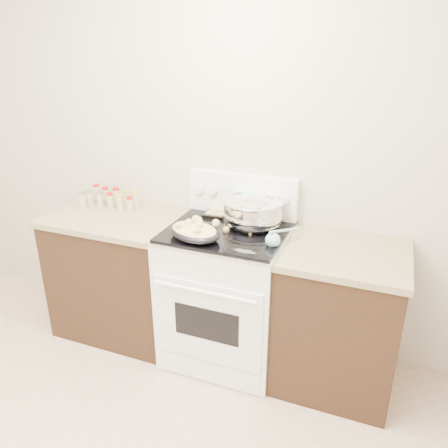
% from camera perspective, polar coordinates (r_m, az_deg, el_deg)
% --- Properties ---
extents(counter_left, '(0.93, 0.67, 0.92)m').
position_cam_1_polar(counter_left, '(3.32, -13.12, -6.24)').
color(counter_left, black).
rests_on(counter_left, ground).
extents(counter_right, '(0.73, 0.67, 0.92)m').
position_cam_1_polar(counter_right, '(2.84, 14.61, -11.75)').
color(counter_right, black).
rests_on(counter_right, ground).
extents(kitchen_range, '(0.78, 0.73, 1.22)m').
position_cam_1_polar(kitchen_range, '(2.96, 0.39, -8.80)').
color(kitchen_range, white).
rests_on(kitchen_range, ground).
extents(mixing_bowl, '(0.42, 0.42, 0.23)m').
position_cam_1_polar(mixing_bowl, '(2.77, 3.76, 1.47)').
color(mixing_bowl, silver).
rests_on(mixing_bowl, kitchen_range).
extents(roasting_pan, '(0.42, 0.37, 0.12)m').
position_cam_1_polar(roasting_pan, '(2.61, -3.87, -0.89)').
color(roasting_pan, black).
rests_on(roasting_pan, kitchen_range).
extents(baking_sheet, '(0.41, 0.30, 0.06)m').
position_cam_1_polar(baking_sheet, '(2.99, 1.56, 1.59)').
color(baking_sheet, black).
rests_on(baking_sheet, kitchen_range).
extents(wooden_spoon, '(0.19, 0.19, 0.04)m').
position_cam_1_polar(wooden_spoon, '(2.72, 1.02, -0.68)').
color(wooden_spoon, tan).
rests_on(wooden_spoon, kitchen_range).
extents(blue_ladle, '(0.15, 0.28, 0.11)m').
position_cam_1_polar(blue_ladle, '(2.54, 6.54, -1.96)').
color(blue_ladle, '#8CC8D1').
rests_on(blue_ladle, kitchen_range).
extents(spice_jars, '(0.40, 0.23, 0.13)m').
position_cam_1_polar(spice_jars, '(3.31, -14.64, 3.32)').
color(spice_jars, '#BFB28C').
rests_on(spice_jars, counter_left).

